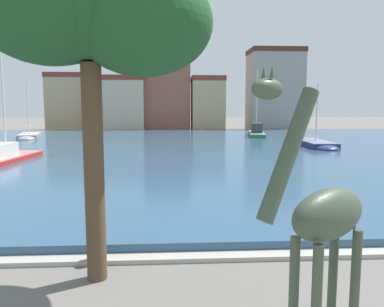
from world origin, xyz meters
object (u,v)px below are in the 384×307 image
at_px(sailboat_grey, 29,137).
at_px(shade_tree, 91,16).
at_px(sailboat_navy, 316,146).
at_px(sailboat_red, 6,158).
at_px(giraffe_statue, 323,221).
at_px(sailboat_green, 256,133).
at_px(mooring_bollard, 93,255).

bearing_deg(sailboat_grey, shade_tree, -68.02).
relative_size(sailboat_navy, sailboat_red, 0.92).
height_order(giraffe_statue, sailboat_green, sailboat_green).
bearing_deg(mooring_bollard, giraffe_statue, -43.21).
xyz_separation_m(sailboat_green, sailboat_navy, (2.23, -13.98, -0.19)).
height_order(sailboat_red, shade_tree, sailboat_red).
distance_m(giraffe_statue, sailboat_navy, 30.01).
bearing_deg(giraffe_statue, mooring_bollard, 136.79).
bearing_deg(sailboat_green, sailboat_red, -135.30).
bearing_deg(sailboat_grey, sailboat_green, 5.45).
height_order(giraffe_statue, mooring_bollard, giraffe_statue).
distance_m(giraffe_statue, sailboat_red, 24.16).
bearing_deg(giraffe_statue, sailboat_navy, 68.48).
height_order(sailboat_red, mooring_bollard, sailboat_red).
bearing_deg(shade_tree, sailboat_navy, 59.18).
relative_size(sailboat_navy, shade_tree, 1.12).
distance_m(sailboat_red, shade_tree, 20.21).
bearing_deg(shade_tree, sailboat_red, 118.21).
bearing_deg(sailboat_green, sailboat_navy, -80.95).
height_order(sailboat_grey, mooring_bollard, sailboat_grey).
relative_size(giraffe_statue, shade_tree, 0.61).
xyz_separation_m(sailboat_grey, sailboat_green, (27.19, 2.59, 0.20)).
distance_m(sailboat_grey, shade_tree, 39.39).
xyz_separation_m(sailboat_green, mooring_bollard, (-12.88, -37.98, -0.37)).
distance_m(sailboat_navy, sailboat_red, 25.21).
height_order(giraffe_statue, sailboat_navy, sailboat_navy).
xyz_separation_m(giraffe_statue, shade_tree, (-3.81, 3.06, 3.52)).
xyz_separation_m(sailboat_navy, sailboat_red, (-24.03, -7.61, 0.09)).
xyz_separation_m(sailboat_grey, sailboat_navy, (29.41, -11.38, 0.00)).
bearing_deg(sailboat_red, mooring_bollard, -61.43).
distance_m(sailboat_grey, mooring_bollard, 38.17).
bearing_deg(sailboat_red, sailboat_grey, 105.81).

